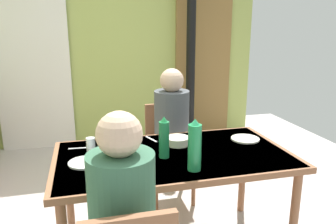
{
  "coord_description": "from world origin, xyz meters",
  "views": [
    {
      "loc": [
        -0.25,
        -2.18,
        1.56
      ],
      "look_at": [
        0.3,
        -0.04,
        0.99
      ],
      "focal_mm": 35.38,
      "sensor_mm": 36.0,
      "label": 1
    }
  ],
  "objects_px": {
    "dining_table": "(174,163)",
    "water_bottle_green_near": "(164,138)",
    "serving_bowl_center": "(178,141)",
    "water_bottle_green_far": "(195,146)",
    "chair_far_diner": "(168,145)",
    "person_near_diner": "(122,205)",
    "person_far_diner": "(172,120)"
  },
  "relations": [
    {
      "from": "water_bottle_green_far",
      "to": "serving_bowl_center",
      "type": "bearing_deg",
      "value": 86.93
    },
    {
      "from": "water_bottle_green_far",
      "to": "water_bottle_green_near",
      "type": "bearing_deg",
      "value": 118.39
    },
    {
      "from": "water_bottle_green_near",
      "to": "person_far_diner",
      "type": "bearing_deg",
      "value": 70.85
    },
    {
      "from": "water_bottle_green_near",
      "to": "water_bottle_green_far",
      "type": "distance_m",
      "value": 0.27
    },
    {
      "from": "water_bottle_green_far",
      "to": "dining_table",
      "type": "bearing_deg",
      "value": 100.56
    },
    {
      "from": "person_near_diner",
      "to": "water_bottle_green_far",
      "type": "distance_m",
      "value": 0.61
    },
    {
      "from": "serving_bowl_center",
      "to": "water_bottle_green_far",
      "type": "bearing_deg",
      "value": -93.07
    },
    {
      "from": "dining_table",
      "to": "water_bottle_green_near",
      "type": "xyz_separation_m",
      "value": [
        -0.07,
        -0.04,
        0.2
      ]
    },
    {
      "from": "chair_far_diner",
      "to": "water_bottle_green_near",
      "type": "relative_size",
      "value": 3.17
    },
    {
      "from": "person_far_diner",
      "to": "serving_bowl_center",
      "type": "bearing_deg",
      "value": 79.53
    },
    {
      "from": "serving_bowl_center",
      "to": "dining_table",
      "type": "bearing_deg",
      "value": -114.28
    },
    {
      "from": "serving_bowl_center",
      "to": "person_near_diner",
      "type": "bearing_deg",
      "value": -121.3
    },
    {
      "from": "person_near_diner",
      "to": "dining_table",
      "type": "bearing_deg",
      "value": 57.04
    },
    {
      "from": "dining_table",
      "to": "water_bottle_green_far",
      "type": "height_order",
      "value": "water_bottle_green_far"
    },
    {
      "from": "person_far_diner",
      "to": "water_bottle_green_far",
      "type": "height_order",
      "value": "person_far_diner"
    },
    {
      "from": "person_far_diner",
      "to": "water_bottle_green_near",
      "type": "relative_size",
      "value": 2.81
    },
    {
      "from": "person_near_diner",
      "to": "water_bottle_green_far",
      "type": "relative_size",
      "value": 2.46
    },
    {
      "from": "dining_table",
      "to": "water_bottle_green_near",
      "type": "height_order",
      "value": "water_bottle_green_near"
    },
    {
      "from": "dining_table",
      "to": "chair_far_diner",
      "type": "bearing_deg",
      "value": 78.2
    },
    {
      "from": "water_bottle_green_far",
      "to": "chair_far_diner",
      "type": "bearing_deg",
      "value": 83.93
    },
    {
      "from": "person_near_diner",
      "to": "water_bottle_green_near",
      "type": "xyz_separation_m",
      "value": [
        0.34,
        0.6,
        0.08
      ]
    },
    {
      "from": "water_bottle_green_far",
      "to": "serving_bowl_center",
      "type": "height_order",
      "value": "water_bottle_green_far"
    },
    {
      "from": "person_near_diner",
      "to": "serving_bowl_center",
      "type": "xyz_separation_m",
      "value": [
        0.49,
        0.81,
        -0.02
      ]
    },
    {
      "from": "chair_far_diner",
      "to": "person_far_diner",
      "type": "xyz_separation_m",
      "value": [
        -0.0,
        -0.14,
        0.28
      ]
    },
    {
      "from": "person_near_diner",
      "to": "water_bottle_green_far",
      "type": "bearing_deg",
      "value": 38.33
    },
    {
      "from": "chair_far_diner",
      "to": "water_bottle_green_far",
      "type": "distance_m",
      "value": 1.13
    },
    {
      "from": "dining_table",
      "to": "water_bottle_green_near",
      "type": "distance_m",
      "value": 0.22
    },
    {
      "from": "chair_far_diner",
      "to": "person_near_diner",
      "type": "xyz_separation_m",
      "value": [
        -0.58,
        -1.43,
        0.28
      ]
    },
    {
      "from": "dining_table",
      "to": "water_bottle_green_near",
      "type": "relative_size",
      "value": 5.68
    },
    {
      "from": "serving_bowl_center",
      "to": "water_bottle_green_near",
      "type": "bearing_deg",
      "value": -125.95
    },
    {
      "from": "chair_far_diner",
      "to": "serving_bowl_center",
      "type": "bearing_deg",
      "value": 81.81
    },
    {
      "from": "person_near_diner",
      "to": "water_bottle_green_near",
      "type": "bearing_deg",
      "value": 60.4
    }
  ]
}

